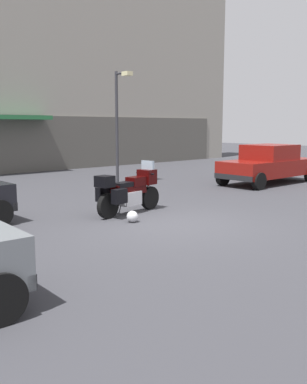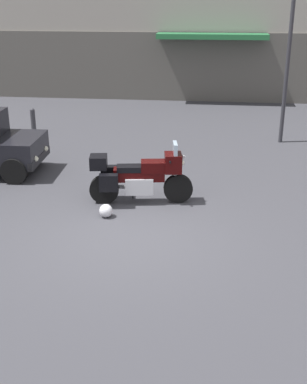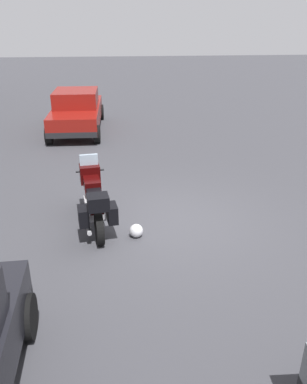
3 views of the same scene
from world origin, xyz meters
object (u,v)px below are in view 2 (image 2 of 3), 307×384
at_px(bollard_curbside, 33,119).
at_px(helmet, 106,211).
at_px(streetlamp_curbside, 289,52).
at_px(motorcycle, 139,176).

bearing_deg(bollard_curbside, helmet, -59.69).
bearing_deg(helmet, streetlamp_curbside, 54.79).
distance_m(motorcycle, streetlamp_curbside, 6.65).
bearing_deg(streetlamp_curbside, motorcycle, -125.40).
xyz_separation_m(motorcycle, helmet, (-0.57, -0.85, -0.48)).
distance_m(motorcycle, helmet, 1.13).
distance_m(helmet, streetlamp_curbside, 7.78).
bearing_deg(motorcycle, helmet, -132.40).
bearing_deg(bollard_curbside, motorcycle, -52.23).
xyz_separation_m(motorcycle, streetlamp_curbside, (3.66, 5.15, 2.10)).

